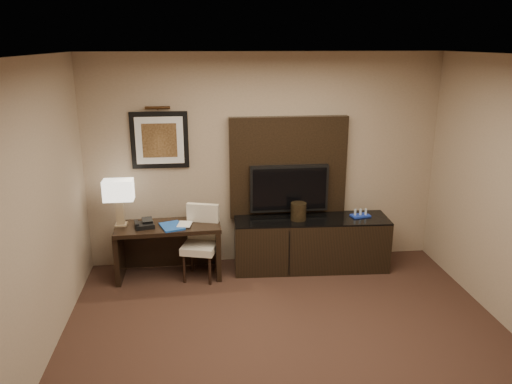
{
  "coord_description": "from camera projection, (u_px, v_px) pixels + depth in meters",
  "views": [
    {
      "loc": [
        -0.8,
        -3.66,
        2.82
      ],
      "look_at": [
        -0.18,
        1.8,
        1.15
      ],
      "focal_mm": 35.0,
      "sensor_mm": 36.0,
      "label": 1
    }
  ],
  "objects": [
    {
      "name": "tv",
      "position": [
        289.0,
        188.0,
        6.34
      ],
      "size": [
        1.0,
        0.08,
        0.6
      ],
      "primitive_type": "cube",
      "color": "black",
      "rests_on": "tv_wall_panel"
    },
    {
      "name": "picture_light",
      "position": [
        158.0,
        108.0,
        5.97
      ],
      "size": [
        0.04,
        0.04,
        0.3
      ],
      "primitive_type": "cylinder",
      "color": "#3F2714",
      "rests_on": "wall_back"
    },
    {
      "name": "wall_left",
      "position": [
        10.0,
        244.0,
        3.75
      ],
      "size": [
        0.01,
        5.0,
        2.7
      ],
      "primitive_type": "cube",
      "color": "#9F876B",
      "rests_on": "floor"
    },
    {
      "name": "minibar_tray",
      "position": [
        360.0,
        213.0,
        6.36
      ],
      "size": [
        0.26,
        0.19,
        0.08
      ],
      "primitive_type": null,
      "rotation": [
        0.0,
        0.0,
        0.21
      ],
      "color": "#1C39B8",
      "rests_on": "credenza"
    },
    {
      "name": "tv_wall_panel",
      "position": [
        288.0,
        167.0,
        6.37
      ],
      "size": [
        1.5,
        0.12,
        1.3
      ],
      "primitive_type": "cube",
      "color": "black",
      "rests_on": "wall_back"
    },
    {
      "name": "wall_back",
      "position": [
        264.0,
        161.0,
        6.37
      ],
      "size": [
        4.5,
        0.01,
        2.7
      ],
      "primitive_type": "cube",
      "color": "#9F876B",
      "rests_on": "floor"
    },
    {
      "name": "ice_bucket",
      "position": [
        298.0,
        211.0,
        6.22
      ],
      "size": [
        0.22,
        0.22,
        0.22
      ],
      "primitive_type": "cylinder",
      "rotation": [
        0.0,
        0.0,
        0.11
      ],
      "color": "black",
      "rests_on": "credenza"
    },
    {
      "name": "water_bottle",
      "position": [
        204.0,
        214.0,
        6.14
      ],
      "size": [
        0.08,
        0.08,
        0.19
      ],
      "primitive_type": "cylinder",
      "rotation": [
        0.0,
        0.0,
        -0.27
      ],
      "color": "#AFC4C6",
      "rests_on": "desk"
    },
    {
      "name": "desk_chair",
      "position": [
        200.0,
        247.0,
        6.07
      ],
      "size": [
        0.51,
        0.55,
        0.83
      ],
      "primitive_type": null,
      "rotation": [
        0.0,
        0.0,
        -0.28
      ],
      "color": "beige",
      "rests_on": "floor"
    },
    {
      "name": "credenza",
      "position": [
        311.0,
        243.0,
        6.39
      ],
      "size": [
        1.97,
        0.63,
        0.67
      ],
      "primitive_type": "cube",
      "rotation": [
        0.0,
        0.0,
        -0.05
      ],
      "color": "black",
      "rests_on": "floor"
    },
    {
      "name": "blue_folder",
      "position": [
        172.0,
        226.0,
        5.98
      ],
      "size": [
        0.33,
        0.38,
        0.02
      ],
      "primitive_type": "cube",
      "rotation": [
        0.0,
        0.0,
        0.33
      ],
      "color": "#1848A2",
      "rests_on": "desk"
    },
    {
      "name": "desk_phone",
      "position": [
        145.0,
        223.0,
        5.96
      ],
      "size": [
        0.25,
        0.24,
        0.11
      ],
      "primitive_type": null,
      "rotation": [
        0.0,
        0.0,
        0.2
      ],
      "color": "black",
      "rests_on": "desk"
    },
    {
      "name": "book",
      "position": [
        177.0,
        217.0,
        6.01
      ],
      "size": [
        0.17,
        0.05,
        0.22
      ],
      "primitive_type": "imported",
      "rotation": [
        0.0,
        0.0,
        -0.16
      ],
      "color": "#AFA789",
      "rests_on": "desk"
    },
    {
      "name": "floor",
      "position": [
        300.0,
        376.0,
        4.38
      ],
      "size": [
        4.5,
        5.0,
        0.01
      ],
      "primitive_type": "cube",
      "color": "#331E17",
      "rests_on": "ground"
    },
    {
      "name": "ceiling",
      "position": [
        309.0,
        58.0,
        3.6
      ],
      "size": [
        4.5,
        5.0,
        0.01
      ],
      "primitive_type": "cube",
      "color": "silver",
      "rests_on": "wall_back"
    },
    {
      "name": "artwork",
      "position": [
        160.0,
        140.0,
        6.12
      ],
      "size": [
        0.7,
        0.04,
        0.7
      ],
      "primitive_type": "cube",
      "color": "black",
      "rests_on": "wall_back"
    },
    {
      "name": "table_lamp",
      "position": [
        119.0,
        201.0,
        5.95
      ],
      "size": [
        0.39,
        0.24,
        0.61
      ],
      "primitive_type": null,
      "rotation": [
        0.0,
        0.0,
        0.07
      ],
      "color": "#9B8361",
      "rests_on": "desk"
    },
    {
      "name": "desk",
      "position": [
        169.0,
        251.0,
        6.15
      ],
      "size": [
        1.29,
        0.59,
        0.68
      ],
      "primitive_type": "cube",
      "rotation": [
        0.0,
        0.0,
        0.04
      ],
      "color": "black",
      "rests_on": "floor"
    }
  ]
}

